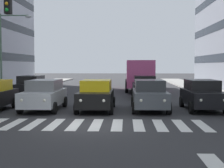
{
  "coord_description": "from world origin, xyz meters",
  "views": [
    {
      "loc": [
        -1.71,
        13.6,
        2.53
      ],
      "look_at": [
        -0.78,
        -7.89,
        1.29
      ],
      "focal_mm": 51.62,
      "sensor_mm": 36.0,
      "label": 1
    }
  ],
  "objects_px": {
    "car_2": "(96,95)",
    "car_row2_1": "(144,86)",
    "car_3": "(44,95)",
    "car_0": "(202,94)",
    "car_1": "(149,95)",
    "car_row2_0": "(31,86)",
    "bus_behind_traffic": "(139,72)",
    "street_lamp_right": "(6,45)"
  },
  "relations": [
    {
      "from": "car_2",
      "to": "car_row2_1",
      "type": "relative_size",
      "value": 1.0
    },
    {
      "from": "car_3",
      "to": "car_0",
      "type": "bearing_deg",
      "value": -177.25
    },
    {
      "from": "car_0",
      "to": "car_1",
      "type": "bearing_deg",
      "value": 5.07
    },
    {
      "from": "car_1",
      "to": "car_row2_1",
      "type": "relative_size",
      "value": 1.0
    },
    {
      "from": "car_row2_0",
      "to": "car_2",
      "type": "bearing_deg",
      "value": 129.36
    },
    {
      "from": "car_2",
      "to": "bus_behind_traffic",
      "type": "relative_size",
      "value": 0.42
    },
    {
      "from": "car_1",
      "to": "car_row2_1",
      "type": "distance_m",
      "value": 7.29
    },
    {
      "from": "car_2",
      "to": "car_row2_1",
      "type": "distance_m",
      "value": 8.08
    },
    {
      "from": "car_0",
      "to": "car_2",
      "type": "height_order",
      "value": "same"
    },
    {
      "from": "car_3",
      "to": "car_1",
      "type": "bearing_deg",
      "value": -178.42
    },
    {
      "from": "car_0",
      "to": "bus_behind_traffic",
      "type": "bearing_deg",
      "value": -78.74
    },
    {
      "from": "bus_behind_traffic",
      "to": "car_2",
      "type": "bearing_deg",
      "value": 79.06
    },
    {
      "from": "car_2",
      "to": "car_3",
      "type": "bearing_deg",
      "value": 0.05
    },
    {
      "from": "car_0",
      "to": "street_lamp_right",
      "type": "xyz_separation_m",
      "value": [
        14.18,
        -7.81,
        3.33
      ]
    },
    {
      "from": "car_row2_1",
      "to": "street_lamp_right",
      "type": "height_order",
      "value": "street_lamp_right"
    },
    {
      "from": "car_3",
      "to": "car_row2_0",
      "type": "distance_m",
      "value": 7.75
    },
    {
      "from": "bus_behind_traffic",
      "to": "street_lamp_right",
      "type": "distance_m",
      "value": 13.53
    },
    {
      "from": "car_3",
      "to": "car_row2_1",
      "type": "bearing_deg",
      "value": -129.23
    },
    {
      "from": "car_1",
      "to": "bus_behind_traffic",
      "type": "bearing_deg",
      "value": -90.0
    },
    {
      "from": "car_0",
      "to": "car_2",
      "type": "bearing_deg",
      "value": 4.08
    },
    {
      "from": "car_0",
      "to": "car_2",
      "type": "distance_m",
      "value": 6.0
    },
    {
      "from": "car_row2_1",
      "to": "street_lamp_right",
      "type": "xyz_separation_m",
      "value": [
        11.33,
        -0.78,
        3.33
      ]
    },
    {
      "from": "car_row2_1",
      "to": "bus_behind_traffic",
      "type": "xyz_separation_m",
      "value": [
        0.14,
        -8.01,
        0.97
      ]
    },
    {
      "from": "car_1",
      "to": "car_row2_1",
      "type": "height_order",
      "value": "same"
    },
    {
      "from": "car_row2_0",
      "to": "bus_behind_traffic",
      "type": "xyz_separation_m",
      "value": [
        -8.87,
        -8.29,
        0.97
      ]
    },
    {
      "from": "car_0",
      "to": "car_row2_1",
      "type": "relative_size",
      "value": 1.0
    },
    {
      "from": "car_row2_0",
      "to": "car_1",
      "type": "bearing_deg",
      "value": 141.69
    },
    {
      "from": "street_lamp_right",
      "to": "car_0",
      "type": "bearing_deg",
      "value": 151.18
    },
    {
      "from": "car_row2_0",
      "to": "bus_behind_traffic",
      "type": "distance_m",
      "value": 12.18
    },
    {
      "from": "car_row2_1",
      "to": "street_lamp_right",
      "type": "relative_size",
      "value": 0.67
    },
    {
      "from": "bus_behind_traffic",
      "to": "street_lamp_right",
      "type": "relative_size",
      "value": 1.59
    },
    {
      "from": "car_row2_0",
      "to": "car_row2_1",
      "type": "xyz_separation_m",
      "value": [
        -9.01,
        -0.28,
        0.0
      ]
    },
    {
      "from": "car_3",
      "to": "bus_behind_traffic",
      "type": "distance_m",
      "value": 16.6
    },
    {
      "from": "car_2",
      "to": "car_row2_0",
      "type": "bearing_deg",
      "value": -50.64
    },
    {
      "from": "car_row2_1",
      "to": "bus_behind_traffic",
      "type": "height_order",
      "value": "bus_behind_traffic"
    },
    {
      "from": "car_3",
      "to": "street_lamp_right",
      "type": "xyz_separation_m",
      "value": [
        5.24,
        -8.24,
        3.33
      ]
    },
    {
      "from": "car_row2_0",
      "to": "street_lamp_right",
      "type": "bearing_deg",
      "value": -24.59
    },
    {
      "from": "street_lamp_right",
      "to": "bus_behind_traffic",
      "type": "bearing_deg",
      "value": -147.12
    },
    {
      "from": "car_1",
      "to": "car_row2_1",
      "type": "bearing_deg",
      "value": -91.07
    },
    {
      "from": "car_2",
      "to": "street_lamp_right",
      "type": "bearing_deg",
      "value": -45.11
    },
    {
      "from": "car_row2_0",
      "to": "street_lamp_right",
      "type": "distance_m",
      "value": 4.2
    },
    {
      "from": "car_2",
      "to": "car_row2_0",
      "type": "distance_m",
      "value": 9.28
    }
  ]
}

